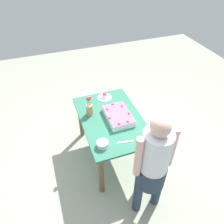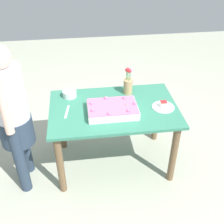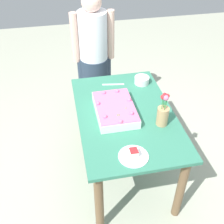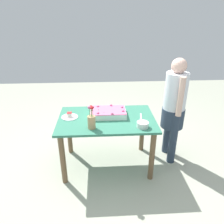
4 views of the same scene
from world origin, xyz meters
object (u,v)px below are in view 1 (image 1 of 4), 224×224
at_px(sheet_cake, 118,116).
at_px(serving_plate_with_slice, 105,97).
at_px(fruit_bowl, 103,144).
at_px(flower_vase, 89,108).
at_px(person_standing, 153,164).
at_px(cake_knife, 125,142).

xyz_separation_m(sheet_cake, serving_plate_with_slice, (0.51, 0.03, -0.03)).
height_order(sheet_cake, fruit_bowl, sheet_cake).
bearing_deg(fruit_bowl, serving_plate_with_slice, -19.57).
bearing_deg(flower_vase, serving_plate_with_slice, -46.41).
xyz_separation_m(sheet_cake, flower_vase, (0.21, 0.34, 0.06)).
distance_m(fruit_bowl, person_standing, 0.65).
relative_size(sheet_cake, person_standing, 0.32).
bearing_deg(serving_plate_with_slice, sheet_cake, -176.94).
relative_size(sheet_cake, serving_plate_with_slice, 2.17).
distance_m(flower_vase, person_standing, 1.19).
xyz_separation_m(cake_knife, fruit_bowl, (0.03, 0.28, 0.03)).
relative_size(flower_vase, person_standing, 0.20).
bearing_deg(sheet_cake, fruit_bowl, 138.94).
bearing_deg(cake_knife, fruit_bowl, -177.21).
relative_size(serving_plate_with_slice, fruit_bowl, 1.53).
height_order(serving_plate_with_slice, flower_vase, flower_vase).
bearing_deg(person_standing, flower_vase, 18.98).
xyz_separation_m(cake_knife, flower_vase, (0.65, 0.27, 0.10)).
relative_size(sheet_cake, cake_knife, 2.22).
bearing_deg(sheet_cake, cake_knife, 170.26).
xyz_separation_m(fruit_bowl, person_standing, (-0.51, -0.40, 0.08)).
distance_m(serving_plate_with_slice, flower_vase, 0.45).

